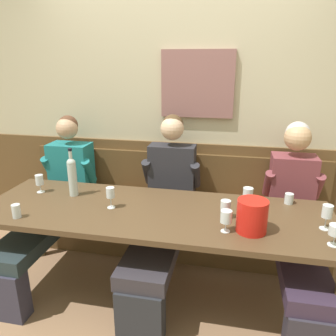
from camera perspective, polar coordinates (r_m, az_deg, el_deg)
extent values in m
cube|color=#916C4C|center=(2.69, -3.08, -23.38)|extent=(6.80, 6.80, 0.02)
cube|color=#C2B695|center=(3.10, 1.63, 11.30)|extent=(6.80, 0.08, 2.80)
cube|color=#8A5C58|center=(2.99, 5.15, 14.37)|extent=(0.65, 0.04, 0.58)
cube|color=brown|center=(3.27, 1.33, -4.37)|extent=(6.80, 0.03, 1.03)
cube|color=brown|center=(3.20, 0.55, -10.79)|extent=(2.83, 0.42, 0.44)
cube|color=brown|center=(3.09, 0.56, -6.82)|extent=(2.78, 0.39, 0.05)
cube|color=brown|center=(3.17, 1.24, -1.29)|extent=(2.83, 0.04, 0.45)
cube|color=#503A24|center=(2.38, -2.55, -7.77)|extent=(2.53, 0.83, 0.04)
cylinder|color=#494129|center=(3.30, -21.76, -8.66)|extent=(0.07, 0.07, 0.71)
cylinder|color=#4C3D26|center=(2.88, 23.87, -12.97)|extent=(0.07, 0.07, 0.71)
cube|color=#312F41|center=(2.75, -26.34, -19.08)|extent=(0.29, 0.14, 0.38)
cube|color=#263438|center=(2.96, -21.22, -10.03)|extent=(0.33, 1.09, 0.11)
cube|color=#1C7277|center=(3.30, -16.46, -0.45)|extent=(0.39, 0.23, 0.54)
sphere|color=tan|center=(3.19, -17.22, 6.63)|extent=(0.20, 0.20, 0.20)
sphere|color=brown|center=(3.20, -17.05, 7.16)|extent=(0.18, 0.18, 0.18)
cylinder|color=#1C7277|center=(3.35, -19.98, -0.02)|extent=(0.08, 0.20, 0.27)
cylinder|color=#1C7277|center=(3.16, -13.59, -0.49)|extent=(0.08, 0.20, 0.27)
cube|color=#26282F|center=(2.35, -4.83, -24.12)|extent=(0.31, 0.14, 0.38)
cube|color=#322E35|center=(2.59, -1.82, -12.83)|extent=(0.35, 1.10, 0.11)
cube|color=#27272D|center=(2.97, 0.73, -1.38)|extent=(0.41, 0.19, 0.57)
sphere|color=#D9B18E|center=(2.84, 0.73, 6.90)|extent=(0.20, 0.20, 0.20)
sphere|color=#503A23|center=(2.86, 0.82, 7.49)|extent=(0.19, 0.19, 0.19)
cylinder|color=#27272D|center=(2.97, -3.54, -0.70)|extent=(0.08, 0.20, 0.27)
cylinder|color=#27272D|center=(2.89, 4.83, -1.26)|extent=(0.08, 0.20, 0.27)
cube|color=#36283D|center=(2.59, 21.81, -14.38)|extent=(0.30, 1.09, 0.11)
cube|color=brown|center=(2.97, 20.71, -2.97)|extent=(0.36, 0.24, 0.54)
sphere|color=tan|center=(2.85, 21.69, 4.96)|extent=(0.21, 0.21, 0.21)
sphere|color=beige|center=(2.87, 21.68, 5.60)|extent=(0.20, 0.20, 0.20)
cylinder|color=brown|center=(2.89, 17.14, -2.60)|extent=(0.08, 0.20, 0.27)
cylinder|color=brown|center=(2.96, 24.59, -3.01)|extent=(0.08, 0.20, 0.27)
cylinder|color=red|center=(2.12, 14.44, -8.11)|extent=(0.19, 0.19, 0.21)
cylinder|color=silver|center=(2.68, -16.28, -2.02)|extent=(0.07, 0.07, 0.26)
sphere|color=silver|center=(2.64, -16.55, 0.86)|extent=(0.07, 0.07, 0.07)
cylinder|color=silver|center=(2.62, -16.65, 1.96)|extent=(0.03, 0.03, 0.09)
cylinder|color=black|center=(2.61, -16.76, 3.09)|extent=(0.03, 0.03, 0.02)
cylinder|color=silver|center=(2.88, -21.29, -3.90)|extent=(0.06, 0.06, 0.00)
cylinder|color=silver|center=(2.87, -21.36, -3.29)|extent=(0.01, 0.01, 0.06)
cylinder|color=silver|center=(2.84, -21.53, -1.93)|extent=(0.06, 0.06, 0.08)
cylinder|color=#E3CF88|center=(2.85, -21.46, -2.51)|extent=(0.05, 0.05, 0.02)
cylinder|color=silver|center=(2.49, 13.59, -6.58)|extent=(0.06, 0.06, 0.00)
cylinder|color=silver|center=(2.47, 13.66, -5.70)|extent=(0.01, 0.01, 0.08)
cylinder|color=silver|center=(2.44, 13.79, -4.13)|extent=(0.07, 0.07, 0.07)
cylinder|color=#DFD07B|center=(2.45, 13.74, -4.64)|extent=(0.06, 0.06, 0.02)
cylinder|color=silver|center=(2.13, 9.96, -10.79)|extent=(0.06, 0.06, 0.00)
cylinder|color=silver|center=(2.11, 10.01, -10.01)|extent=(0.01, 0.01, 0.06)
cylinder|color=silver|center=(2.08, 10.11, -8.31)|extent=(0.07, 0.07, 0.08)
cylinder|color=silver|center=(2.44, -9.87, -6.79)|extent=(0.06, 0.06, 0.00)
cylinder|color=silver|center=(2.43, -9.92, -5.91)|extent=(0.01, 0.01, 0.08)
cylinder|color=silver|center=(2.40, -10.02, -4.22)|extent=(0.06, 0.06, 0.08)
cylinder|color=#E5CF89|center=(2.41, -9.99, -4.85)|extent=(0.05, 0.05, 0.02)
cylinder|color=silver|center=(2.35, 25.63, -9.50)|extent=(0.07, 0.07, 0.00)
cylinder|color=silver|center=(2.33, 25.77, -8.60)|extent=(0.01, 0.01, 0.08)
cylinder|color=silver|center=(2.30, 26.04, -6.80)|extent=(0.06, 0.06, 0.08)
cylinder|color=#E1DD7B|center=(2.31, 25.94, -7.47)|extent=(0.06, 0.06, 0.02)
cylinder|color=silver|center=(2.30, 9.90, -8.52)|extent=(0.06, 0.06, 0.00)
cylinder|color=silver|center=(2.28, 9.94, -7.75)|extent=(0.01, 0.01, 0.06)
cylinder|color=silver|center=(2.25, 10.03, -6.33)|extent=(0.07, 0.07, 0.06)
cylinder|color=#DFE08B|center=(2.26, 10.01, -6.75)|extent=(0.06, 0.06, 0.02)
cylinder|color=silver|center=(2.18, 26.83, -11.89)|extent=(0.06, 0.06, 0.00)
cylinder|color=silver|center=(2.16, 26.97, -11.07)|extent=(0.01, 0.01, 0.07)
cylinder|color=silver|center=(2.14, 27.21, -9.58)|extent=(0.08, 0.08, 0.06)
cylinder|color=#F4D087|center=(2.14, 27.14, -10.00)|extent=(0.07, 0.07, 0.02)
cylinder|color=silver|center=(2.62, 20.34, -5.02)|extent=(0.06, 0.06, 0.08)
cylinder|color=silver|center=(2.47, -24.94, -6.83)|extent=(0.06, 0.06, 0.10)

